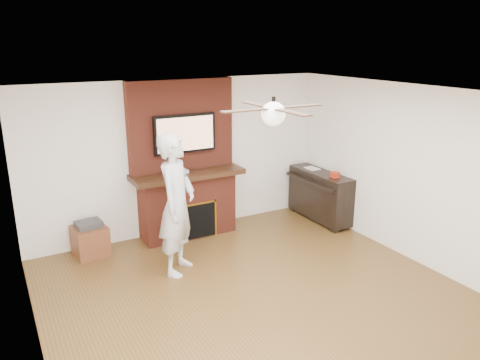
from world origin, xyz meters
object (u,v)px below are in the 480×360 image
side_table (90,239)px  piano (320,194)px  person (177,204)px  fireplace (185,175)px

side_table → piano: bearing=-13.8°
piano → person: bearing=-168.9°
fireplace → piano: bearing=-13.8°
person → piano: (2.89, 0.60, -0.50)m
fireplace → piano: size_ratio=1.87×
side_table → piano: piano is taller
person → side_table: size_ratio=3.65×
person → side_table: (-0.97, 1.09, -0.72)m
person → side_table: 1.63m
fireplace → person: fireplace is taller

